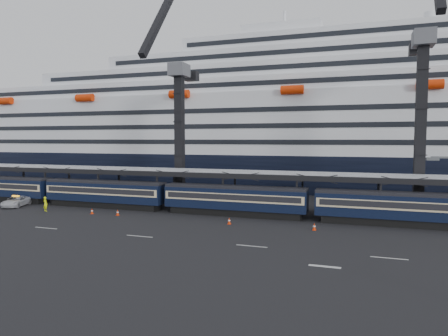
# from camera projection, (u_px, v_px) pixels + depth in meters

# --- Properties ---
(ground) EXTENTS (260.00, 260.00, 0.00)m
(ground) POSITION_uv_depth(u_px,v_px,m) (281.00, 238.00, 40.69)
(ground) COLOR black
(ground) RESTS_ON ground
(lane_markings) EXTENTS (111.00, 4.27, 0.02)m
(lane_markings) POSITION_uv_depth(u_px,v_px,m) (366.00, 260.00, 33.16)
(lane_markings) COLOR beige
(lane_markings) RESTS_ON ground
(train) EXTENTS (133.05, 3.00, 4.05)m
(train) POSITION_uv_depth(u_px,v_px,m) (259.00, 200.00, 51.46)
(train) COLOR black
(train) RESTS_ON ground
(canopy) EXTENTS (130.00, 6.25, 5.53)m
(canopy) POSITION_uv_depth(u_px,v_px,m) (300.00, 175.00, 53.55)
(canopy) COLOR gray
(canopy) RESTS_ON ground
(cruise_ship) EXTENTS (214.09, 28.84, 34.00)m
(cruise_ship) POSITION_uv_depth(u_px,v_px,m) (316.00, 128.00, 83.62)
(cruise_ship) COLOR black
(cruise_ship) RESTS_ON ground
(crane_dark_near) EXTENTS (4.50, 17.75, 35.08)m
(crane_dark_near) POSITION_uv_depth(u_px,v_px,m) (178.00, 127.00, 63.73)
(crane_dark_near) COLOR #515359
(crane_dark_near) RESTS_ON ground
(crane_dark_mid) EXTENTS (4.50, 18.24, 39.64)m
(crane_dark_mid) POSITION_uv_depth(u_px,v_px,m) (421.00, 114.00, 51.60)
(crane_dark_mid) COLOR #515359
(crane_dark_mid) RESTS_ON ground
(pickup_truck) EXTENTS (4.11, 5.93, 1.50)m
(pickup_truck) POSITION_uv_depth(u_px,v_px,m) (16.00, 201.00, 59.59)
(pickup_truck) COLOR silver
(pickup_truck) RESTS_ON ground
(worker) EXTENTS (0.85, 0.68, 2.05)m
(worker) POSITION_uv_depth(u_px,v_px,m) (45.00, 204.00, 55.58)
(worker) COLOR #E9FF0D
(worker) RESTS_ON ground
(traffic_cone_b) EXTENTS (0.39, 0.39, 0.78)m
(traffic_cone_b) POSITION_uv_depth(u_px,v_px,m) (92.00, 211.00, 53.69)
(traffic_cone_b) COLOR red
(traffic_cone_b) RESTS_ON ground
(traffic_cone_c) EXTENTS (0.41, 0.41, 0.81)m
(traffic_cone_c) POSITION_uv_depth(u_px,v_px,m) (118.00, 212.00, 52.60)
(traffic_cone_c) COLOR red
(traffic_cone_c) RESTS_ON ground
(traffic_cone_d) EXTENTS (0.42, 0.42, 0.84)m
(traffic_cone_d) POSITION_uv_depth(u_px,v_px,m) (229.00, 221.00, 47.21)
(traffic_cone_d) COLOR red
(traffic_cone_d) RESTS_ON ground
(traffic_cone_e) EXTENTS (0.42, 0.42, 0.84)m
(traffic_cone_e) POSITION_uv_depth(u_px,v_px,m) (314.00, 226.00, 44.08)
(traffic_cone_e) COLOR red
(traffic_cone_e) RESTS_ON ground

